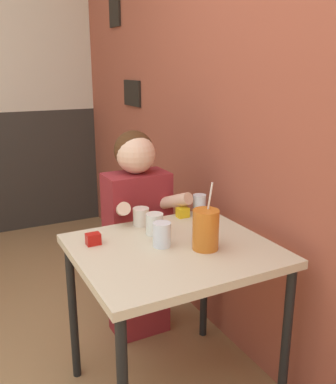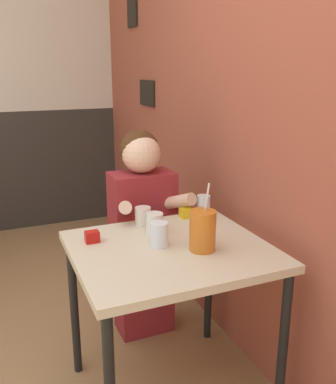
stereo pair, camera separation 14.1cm
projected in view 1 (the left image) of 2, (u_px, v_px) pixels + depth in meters
name	position (u px, v px, depth m)	size (l,w,h in m)	color
brick_wall_right	(161.00, 88.00, 2.84)	(0.08, 4.80, 2.70)	#9E4C38
main_table	(173.00, 264.00, 1.84)	(0.82, 0.73, 0.75)	beige
person_seated	(137.00, 231.00, 2.34)	(0.42, 0.41, 1.17)	maroon
cocktail_pitcher	(206.00, 230.00, 1.77)	(0.11, 0.11, 0.29)	#C6661E
glass_near_pitcher	(162.00, 234.00, 1.81)	(0.08, 0.08, 0.11)	silver
glass_center	(155.00, 224.00, 1.94)	(0.08, 0.08, 0.10)	silver
glass_far_side	(141.00, 217.00, 2.05)	(0.08, 0.08, 0.09)	silver
glass_by_brick	(199.00, 204.00, 2.20)	(0.07, 0.07, 0.10)	silver
condiment_ketchup	(93.00, 239.00, 1.83)	(0.06, 0.04, 0.05)	#B7140F
condiment_mustard	(183.00, 212.00, 2.17)	(0.06, 0.04, 0.05)	yellow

